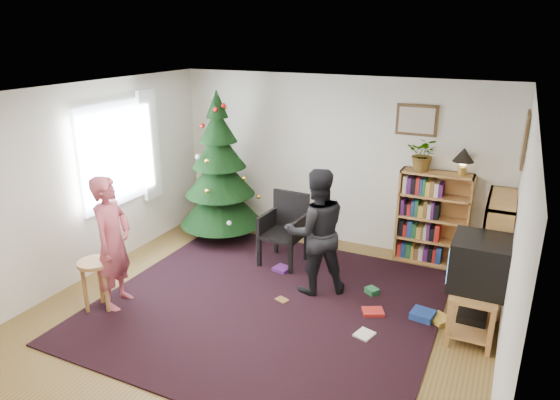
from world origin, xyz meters
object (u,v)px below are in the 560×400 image
at_px(stool, 95,272).
at_px(person_by_chair, 316,232).
at_px(christmas_tree, 220,179).
at_px(potted_plant, 424,154).
at_px(crt_tv, 479,263).
at_px(armchair, 286,226).
at_px(tv_stand, 474,305).
at_px(picture_right, 525,139).
at_px(bookshelf_back, 433,217).
at_px(picture_back, 417,120).
at_px(bookshelf_right, 495,249).
at_px(person_standing, 113,243).
at_px(table_lamp, 464,157).

bearing_deg(stool, person_by_chair, 35.72).
relative_size(christmas_tree, potted_plant, 4.99).
xyz_separation_m(christmas_tree, crt_tv, (3.80, -1.06, -0.14)).
bearing_deg(armchair, tv_stand, -13.40).
xyz_separation_m(picture_right, christmas_tree, (-4.06, 0.08, -0.99)).
relative_size(christmas_tree, bookshelf_back, 1.76).
relative_size(armchair, potted_plant, 2.16).
relative_size(picture_back, person_by_chair, 0.35).
distance_m(bookshelf_right, potted_plant, 1.55).
distance_m(stool, person_standing, 0.39).
xyz_separation_m(person_standing, person_by_chair, (1.98, 1.31, -0.00)).
distance_m(christmas_tree, potted_plant, 2.99).
relative_size(picture_back, christmas_tree, 0.24).
xyz_separation_m(person_standing, table_lamp, (3.42, 2.77, 0.75)).
xyz_separation_m(picture_back, picture_right, (1.33, -0.73, 0.00)).
xyz_separation_m(crt_tv, table_lamp, (-0.41, 1.57, 0.73)).
relative_size(picture_back, picture_right, 0.92).
relative_size(stool, potted_plant, 1.36).
height_order(christmas_tree, crt_tv, christmas_tree).
bearing_deg(armchair, person_by_chair, -39.63).
bearing_deg(picture_back, table_lamp, -11.61).
bearing_deg(person_by_chair, bookshelf_right, 164.42).
xyz_separation_m(picture_back, stool, (-2.88, -3.11, -1.47)).
distance_m(crt_tv, stool, 4.20).
distance_m(bookshelf_back, person_by_chair, 1.86).
height_order(picture_right, christmas_tree, christmas_tree).
xyz_separation_m(stool, person_standing, (0.12, 0.20, 0.31)).
height_order(picture_back, bookshelf_right, picture_back).
bearing_deg(person_standing, bookshelf_right, -76.01).
height_order(christmas_tree, stool, christmas_tree).
bearing_deg(tv_stand, person_by_chair, 176.69).
height_order(armchair, table_lamp, table_lamp).
bearing_deg(person_by_chair, crt_tv, 141.82).
bearing_deg(person_standing, bookshelf_back, -61.19).
height_order(bookshelf_right, person_by_chair, person_by_chair).
bearing_deg(armchair, bookshelf_right, 4.17).
distance_m(armchair, person_by_chair, 0.95).
bearing_deg(person_by_chair, person_standing, -1.44).
distance_m(person_standing, table_lamp, 4.47).
xyz_separation_m(picture_right, person_standing, (-4.09, -2.18, -1.16)).
bearing_deg(crt_tv, person_by_chair, 176.69).
bearing_deg(bookshelf_back, crt_tv, -65.72).
relative_size(picture_right, crt_tv, 0.98).
bearing_deg(potted_plant, picture_right, -26.80).
relative_size(crt_tv, stool, 0.98).
bearing_deg(person_by_chair, potted_plant, -157.57).
height_order(person_standing, potted_plant, potted_plant).
bearing_deg(potted_plant, table_lamp, 0.00).
relative_size(picture_right, table_lamp, 1.65).
height_order(picture_right, bookshelf_right, picture_right).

